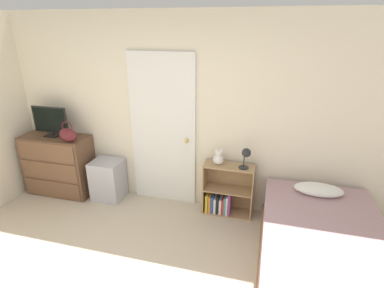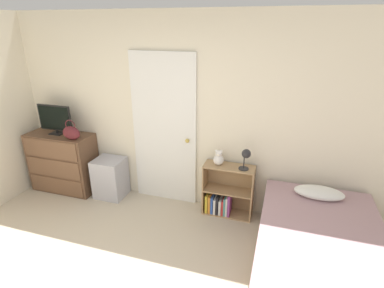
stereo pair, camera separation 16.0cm
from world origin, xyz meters
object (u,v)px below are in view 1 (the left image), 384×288
(tv, at_px, (50,121))
(teddy_bear, at_px, (218,158))
(handbag, at_px, (68,135))
(bookshelf, at_px, (225,194))
(dresser, at_px, (59,165))
(desk_lamp, at_px, (246,155))
(storage_bin, at_px, (108,180))
(bed, at_px, (322,251))

(tv, bearing_deg, teddy_bear, 1.62)
(handbag, xyz_separation_m, bookshelf, (2.13, 0.21, -0.72))
(dresser, relative_size, bookshelf, 1.37)
(bookshelf, xyz_separation_m, teddy_bear, (-0.10, -0.00, 0.52))
(desk_lamp, bearing_deg, storage_bin, -179.44)
(desk_lamp, bearing_deg, tv, -179.43)
(tv, relative_size, desk_lamp, 1.96)
(desk_lamp, bearing_deg, handbag, -176.04)
(dresser, xyz_separation_m, handbag, (0.33, -0.12, 0.55))
(handbag, relative_size, desk_lamp, 1.05)
(handbag, distance_m, bookshelf, 2.25)
(teddy_bear, bearing_deg, dresser, -177.88)
(bookshelf, relative_size, desk_lamp, 2.58)
(dresser, height_order, bed, dresser)
(teddy_bear, height_order, bed, teddy_bear)
(bookshelf, bearing_deg, storage_bin, -177.87)
(storage_bin, relative_size, bookshelf, 0.82)
(tv, bearing_deg, storage_bin, 0.61)
(storage_bin, relative_size, teddy_bear, 2.83)
(dresser, bearing_deg, bed, -11.52)
(handbag, bearing_deg, dresser, 160.62)
(dresser, distance_m, teddy_bear, 2.39)
(storage_bin, relative_size, desk_lamp, 2.12)
(tv, height_order, storage_bin, tv)
(bookshelf, xyz_separation_m, desk_lamp, (0.24, -0.04, 0.63))
(handbag, height_order, storage_bin, handbag)
(handbag, xyz_separation_m, teddy_bear, (2.03, 0.20, -0.20))
(desk_lamp, bearing_deg, bookshelf, 169.84)
(storage_bin, distance_m, bed, 2.89)
(bookshelf, distance_m, teddy_bear, 0.53)
(handbag, height_order, teddy_bear, handbag)
(teddy_bear, xyz_separation_m, desk_lamp, (0.34, -0.04, 0.10))
(desk_lamp, xyz_separation_m, bed, (0.86, -0.77, -0.62))
(handbag, height_order, bed, handbag)
(bed, bearing_deg, storage_bin, 164.87)
(storage_bin, xyz_separation_m, bed, (2.79, -0.76, -0.02))
(handbag, distance_m, desk_lamp, 2.38)
(desk_lamp, bearing_deg, dresser, -179.00)
(tv, relative_size, bookshelf, 0.76)
(tv, relative_size, teddy_bear, 2.62)
(dresser, xyz_separation_m, tv, (-0.03, 0.02, 0.67))
(dresser, bearing_deg, storage_bin, 2.11)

